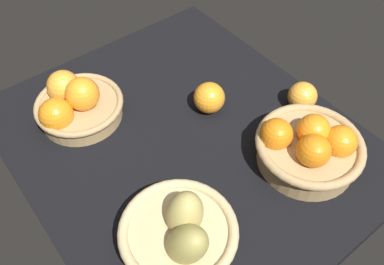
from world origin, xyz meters
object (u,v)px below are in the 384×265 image
(loose_orange_front_gap, at_px, (302,96))
(basket_near_left, at_px, (75,104))
(loose_orange_back_gap, at_px, (209,98))
(basket_near_right_pears, at_px, (180,234))
(basket_far_right, at_px, (309,147))

(loose_orange_front_gap, bearing_deg, basket_near_left, -124.56)
(loose_orange_back_gap, bearing_deg, basket_near_right_pears, -47.99)
(basket_near_right_pears, bearing_deg, basket_near_left, 179.05)
(basket_far_right, relative_size, basket_near_left, 1.11)
(basket_near_right_pears, relative_size, loose_orange_front_gap, 3.10)
(basket_near_right_pears, xyz_separation_m, loose_orange_back_gap, (-0.25, 0.27, -0.01))
(basket_far_right, relative_size, loose_orange_front_gap, 3.28)
(basket_near_right_pears, bearing_deg, basket_far_right, 88.52)
(basket_far_right, distance_m, basket_near_right_pears, 0.34)
(basket_far_right, height_order, basket_near_right_pears, basket_near_right_pears)
(basket_far_right, relative_size, basket_near_right_pears, 1.06)
(basket_far_right, bearing_deg, basket_near_left, -142.41)
(basket_near_left, bearing_deg, loose_orange_front_gap, 55.44)
(basket_near_right_pears, relative_size, loose_orange_back_gap, 2.88)
(basket_far_right, height_order, basket_near_left, basket_far_right)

